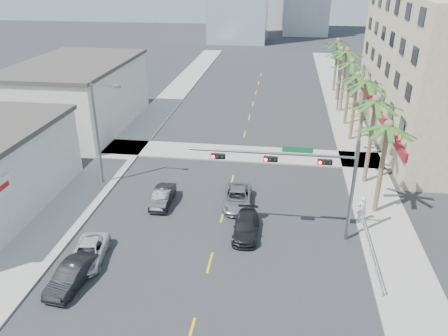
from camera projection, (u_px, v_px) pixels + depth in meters
The scene contains 23 objects.
ground at pixel (198, 306), 24.54m from camera, with size 260.00×260.00×0.00m, color #262628.
sidewalk_right at pixel (364, 169), 40.99m from camera, with size 4.00×120.00×0.15m, color gray.
sidewalk_left at pixel (119, 155), 43.97m from camera, with size 4.00×120.00×0.15m, color gray.
sidewalk_cross at pixel (239, 154), 44.27m from camera, with size 80.00×4.00×0.15m, color gray.
building_left_far at pixel (78, 97), 50.60m from camera, with size 11.00×18.00×7.20m, color beige.
traffic_signal_mast at pixel (305, 171), 28.83m from camera, with size 11.12×0.54×7.20m.
palm_tree_0 at pixel (389, 126), 30.90m from camera, with size 4.80×4.80×7.80m.
palm_tree_1 at pixel (376, 101), 35.42m from camera, with size 4.80×4.80×8.16m.
palm_tree_2 at pixel (367, 81), 39.94m from camera, with size 4.80×4.80×8.52m.
palm_tree_3 at pixel (358, 76), 44.91m from camera, with size 4.80×4.80×7.80m.
palm_tree_4 at pixel (352, 62), 49.43m from camera, with size 4.80×4.80×8.16m.
palm_tree_5 at pixel (347, 51), 53.96m from camera, with size 4.80×4.80×8.52m.
palm_tree_6 at pixel (342, 50), 58.92m from camera, with size 4.80×4.80×7.80m.
palm_tree_7 at pixel (338, 41), 63.44m from camera, with size 4.80×4.80×8.16m.
streetlight_left at pixel (99, 129), 36.35m from camera, with size 2.55×0.25×9.00m.
streetlight_right at pixel (340, 73), 55.18m from camera, with size 2.55×0.25×9.00m.
guardrail at pixel (371, 249), 28.37m from camera, with size 0.08×8.08×1.00m.
car_parked_mid at pixel (71, 276), 25.92m from camera, with size 1.44×4.13×1.36m, color black.
car_parked_far at pixel (88, 253), 28.12m from camera, with size 2.00×4.34×1.21m, color silver.
car_lane_left at pixel (163, 197), 34.84m from camera, with size 1.37×3.94×1.30m, color black.
car_lane_center at pixel (237, 198), 34.62m from camera, with size 2.17×4.72×1.31m, color #A2A1A6.
car_lane_right at pixel (246, 227), 30.86m from camera, with size 1.74×4.27×1.24m, color black.
pedestrian at pixel (362, 209), 32.09m from camera, with size 0.73×0.48×2.01m, color white.
Camera 1 is at (4.05, -18.59, 17.41)m, focal length 35.00 mm.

